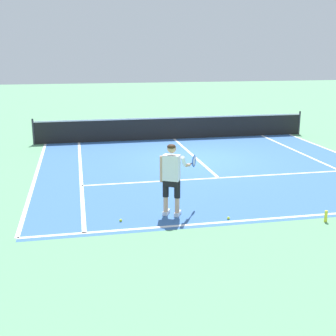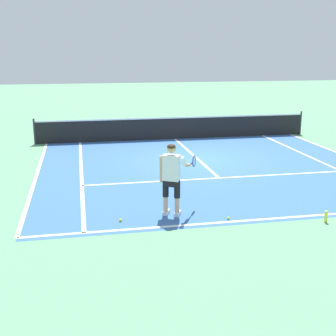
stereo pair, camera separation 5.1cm
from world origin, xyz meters
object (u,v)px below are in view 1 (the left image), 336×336
tennis_ball_near_feet (228,218)px  tennis_player (172,175)px  tennis_ball_by_baseline (121,220)px  water_bottle (326,216)px

tennis_ball_near_feet → tennis_player: bearing=155.6°
tennis_ball_by_baseline → water_bottle: (4.55, -0.93, 0.10)m
tennis_player → tennis_ball_near_feet: bearing=-24.4°
water_bottle → tennis_player: bearing=161.1°
tennis_ball_near_feet → tennis_ball_by_baseline: (-2.44, 0.35, 0.00)m
tennis_player → tennis_ball_near_feet: (1.21, -0.55, -0.96)m
tennis_player → tennis_ball_near_feet: 1.64m
tennis_ball_near_feet → water_bottle: water_bottle is taller
tennis_ball_by_baseline → water_bottle: bearing=-11.6°
tennis_player → tennis_ball_by_baseline: 1.57m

